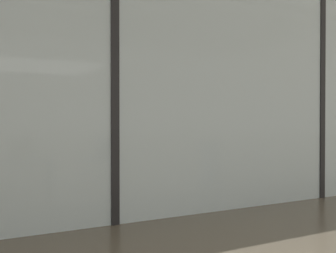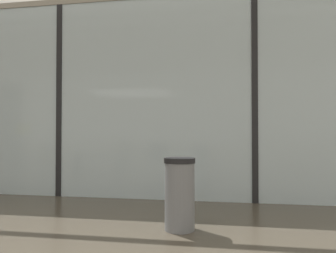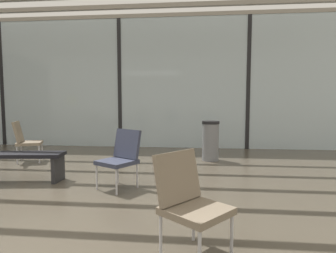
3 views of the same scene
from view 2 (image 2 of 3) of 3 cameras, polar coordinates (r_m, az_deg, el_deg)
glass_curtain_wall at (r=6.32m, az=-18.53°, el=4.45°), size 14.00×0.08×3.54m
window_mullion_1 at (r=6.32m, az=-18.53°, el=4.45°), size 0.10×0.12×3.54m
window_mullion_2 at (r=5.60m, az=15.06°, el=5.14°), size 0.10×0.12×3.54m
parked_airplane at (r=11.67m, az=-8.21°, el=2.70°), size 10.92×3.87×3.87m
trash_bin at (r=3.95m, az=2.07°, el=-11.77°), size 0.38×0.38×0.86m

